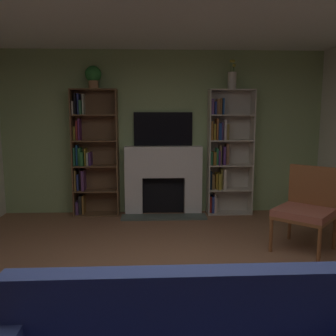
% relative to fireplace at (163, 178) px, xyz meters
% --- Properties ---
extents(ground_plane, '(7.86, 7.86, 0.00)m').
position_rel_fireplace_xyz_m(ground_plane, '(0.00, -3.15, -0.61)').
color(ground_plane, '#895C41').
extents(wall_back_accent, '(5.46, 0.06, 2.70)m').
position_rel_fireplace_xyz_m(wall_back_accent, '(0.00, 0.16, 0.74)').
color(wall_back_accent, '#97B377').
rests_on(wall_back_accent, ground_plane).
extents(fireplace, '(1.38, 0.55, 1.14)m').
position_rel_fireplace_xyz_m(fireplace, '(0.00, 0.00, 0.00)').
color(fireplace, silver).
rests_on(fireplace, ground_plane).
extents(tv, '(0.97, 0.06, 0.55)m').
position_rel_fireplace_xyz_m(tv, '(0.00, 0.10, 0.81)').
color(tv, black).
rests_on(tv, fireplace).
extents(bookshelf_left, '(0.74, 0.30, 2.06)m').
position_rel_fireplace_xyz_m(bookshelf_left, '(-1.20, 0.02, 0.39)').
color(bookshelf_left, brown).
rests_on(bookshelf_left, ground_plane).
extents(bookshelf_right, '(0.74, 0.30, 2.06)m').
position_rel_fireplace_xyz_m(bookshelf_right, '(1.02, 0.02, 0.41)').
color(bookshelf_right, beige).
rests_on(bookshelf_right, ground_plane).
extents(potted_plant, '(0.26, 0.26, 0.36)m').
position_rel_fireplace_xyz_m(potted_plant, '(-1.11, -0.02, 1.66)').
color(potted_plant, '#AF7B51').
rests_on(potted_plant, bookshelf_left).
extents(vase_with_flowers, '(0.14, 0.14, 0.47)m').
position_rel_fireplace_xyz_m(vase_with_flowers, '(1.11, -0.02, 1.61)').
color(vase_with_flowers, beige).
rests_on(vase_with_flowers, bookshelf_right).
extents(armchair, '(0.88, 0.88, 1.02)m').
position_rel_fireplace_xyz_m(armchair, '(1.72, -1.69, -0.08)').
color(armchair, brown).
rests_on(armchair, ground_plane).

